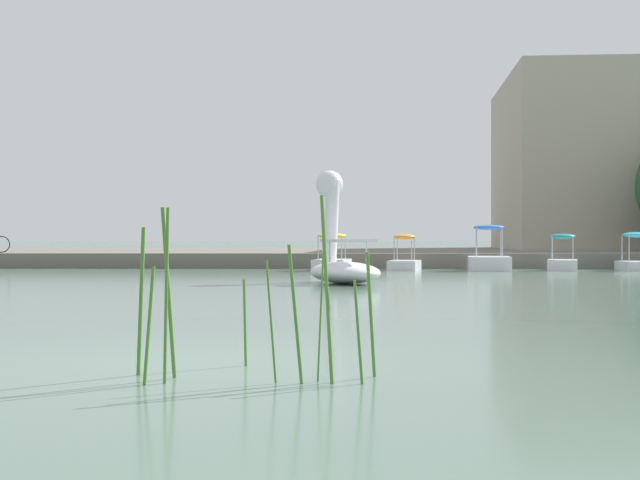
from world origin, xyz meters
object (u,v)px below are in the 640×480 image
object	(u,v)px
pedal_boat_orange	(404,260)
pedal_boat_teal	(563,260)
swan_boat	(341,254)
pedal_boat_yellow	(332,259)
pedal_boat_cyan	(637,258)
pedal_boat_blue	(489,259)

from	to	relation	value
pedal_boat_orange	pedal_boat_teal	xyz separation A→B (m)	(5.92, -0.08, 0.02)
pedal_boat_orange	swan_boat	bearing A→B (deg)	-104.16
swan_boat	pedal_boat_yellow	xyz separation A→B (m)	(-0.33, 9.04, -0.36)
pedal_boat_cyan	pedal_boat_orange	bearing A→B (deg)	179.00
pedal_boat_teal	pedal_boat_orange	bearing A→B (deg)	179.26
pedal_boat_yellow	pedal_boat_cyan	bearing A→B (deg)	1.64
pedal_boat_yellow	pedal_boat_teal	world-z (taller)	pedal_boat_yellow
swan_boat	pedal_boat_blue	xyz separation A→B (m)	(5.54, 9.27, -0.35)
pedal_boat_orange	pedal_boat_cyan	size ratio (longest dim) A/B	0.90
swan_boat	pedal_boat_cyan	xyz separation A→B (m)	(11.06, 9.36, -0.33)
swan_boat	pedal_boat_teal	size ratio (longest dim) A/B	1.51
pedal_boat_teal	pedal_boat_yellow	bearing A→B (deg)	-177.34
pedal_boat_yellow	pedal_boat_teal	bearing A→B (deg)	2.66
pedal_boat_teal	pedal_boat_cyan	world-z (taller)	pedal_boat_cyan
pedal_boat_orange	pedal_boat_blue	bearing A→B (deg)	-4.54
pedal_boat_yellow	pedal_boat_teal	xyz separation A→B (m)	(8.66, 0.40, -0.02)
swan_boat	pedal_boat_blue	bearing A→B (deg)	59.11
swan_boat	pedal_boat_blue	distance (m)	10.80
swan_boat	pedal_boat_blue	world-z (taller)	swan_boat
pedal_boat_blue	pedal_boat_teal	distance (m)	2.79
pedal_boat_orange	pedal_boat_teal	distance (m)	5.92
pedal_boat_blue	pedal_boat_cyan	size ratio (longest dim) A/B	1.14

